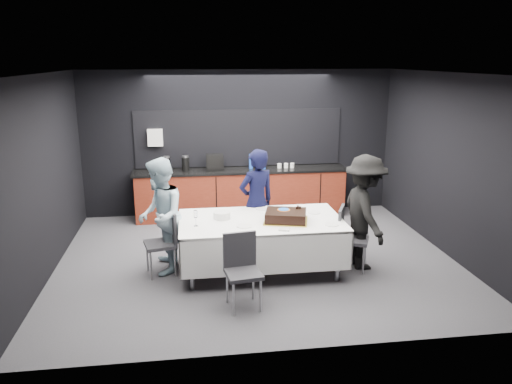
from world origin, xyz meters
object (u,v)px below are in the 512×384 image
Objects in this scene: party_table at (261,228)px; cake_assembly at (286,216)px; person_right at (365,212)px; person_left at (160,216)px; champagne_flute at (196,215)px; person_center at (257,202)px; plate_stack at (222,215)px; chair_right at (348,234)px; chair_left at (166,238)px; chair_near at (242,265)px.

cake_assembly reaches higher than party_table.
person_left is at bearing 82.73° from person_right.
person_right is (2.44, 0.10, -0.10)m from champagne_flute.
person_right is at bearing -2.50° from party_table.
person_left is at bearing -4.08° from person_center.
person_right is at bearing -5.01° from plate_stack.
person_left is (-2.69, 0.27, 0.30)m from chair_right.
chair_left is 2.89m from person_right.
party_table is 2.51× the size of chair_left.
chair_left is at bearing 172.88° from cake_assembly.
chair_right is at bearing 94.50° from person_right.
plate_stack is 0.26× the size of chair_left.
party_table is 0.59m from plate_stack.
plate_stack is 0.86m from chair_left.
person_right is (2.06, -0.18, 0.01)m from plate_stack.
cake_assembly reaches higher than chair_left.
party_table is at bearing 159.19° from cake_assembly.
chair_right is at bearing 1.95° from cake_assembly.
chair_left and chair_right have the same top height.
champagne_flute is at bearing -143.23° from plate_stack.
person_right reaches higher than chair_near.
chair_near reaches higher than party_table.
plate_stack is 1.86m from chair_right.
chair_right is 1.50m from person_center.
chair_right is at bearing -6.61° from plate_stack.
person_center is (0.42, 1.71, 0.30)m from chair_near.
champagne_flute reaches higher than chair_left.
cake_assembly is at bearing 50.61° from chair_near.
champagne_flute is (-0.38, -0.28, 0.11)m from plate_stack.
chair_left is (-1.69, 0.21, -0.32)m from cake_assembly.
chair_left is (-0.81, -0.03, -0.30)m from plate_stack.
person_right reaches higher than party_table.
chair_near is 0.55× the size of person_left.
chair_left reaches higher than plate_stack.
chair_near is 1.60m from person_left.
chair_near reaches higher than plate_stack.
person_left is 0.99× the size of person_right.
person_center reaches higher than cake_assembly.
party_table is 1.53m from person_right.
person_center reaches higher than chair_left.
person_left is (-0.50, 0.34, -0.10)m from champagne_flute.
person_left is 2.94m from person_right.
cake_assembly is 3.16× the size of champagne_flute.
champagne_flute is 1.08m from chair_near.
chair_near is (-0.72, -0.88, -0.32)m from cake_assembly.
champagne_flute is 0.61m from person_left.
party_table is 10.36× the size of champagne_flute.
chair_right is 0.55× the size of person_center.
person_center is at bearing 76.07° from chair_near.
cake_assembly is 0.77× the size of chair_near.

